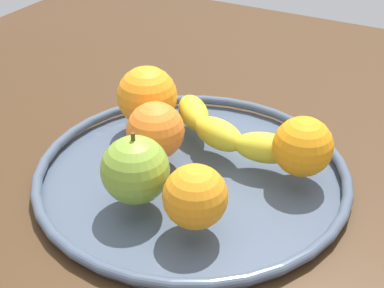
% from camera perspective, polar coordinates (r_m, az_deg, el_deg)
% --- Properties ---
extents(ground_plane, '(1.21, 1.21, 0.04)m').
position_cam_1_polar(ground_plane, '(0.65, 0.00, -5.10)').
color(ground_plane, '#402A17').
extents(fruit_bowl, '(0.36, 0.36, 0.02)m').
position_cam_1_polar(fruit_bowl, '(0.63, 0.00, -2.99)').
color(fruit_bowl, '#455265').
rests_on(fruit_bowl, ground_plane).
extents(banana, '(0.19, 0.10, 0.04)m').
position_cam_1_polar(banana, '(0.65, 3.70, 1.30)').
color(banana, yellow).
rests_on(banana, fruit_bowl).
extents(apple, '(0.07, 0.07, 0.08)m').
position_cam_1_polar(apple, '(0.56, -5.96, -2.70)').
color(apple, '#80A735').
rests_on(apple, fruit_bowl).
extents(orange_back_left, '(0.07, 0.07, 0.07)m').
position_cam_1_polar(orange_back_left, '(0.61, 11.50, -0.26)').
color(orange_back_left, orange).
rests_on(orange_back_left, fruit_bowl).
extents(orange_front_right, '(0.08, 0.08, 0.08)m').
position_cam_1_polar(orange_front_right, '(0.69, -4.71, 5.01)').
color(orange_front_right, orange).
rests_on(orange_front_right, fruit_bowl).
extents(orange_back_right, '(0.07, 0.07, 0.07)m').
position_cam_1_polar(orange_back_right, '(0.62, -3.99, 1.27)').
color(orange_back_right, orange).
rests_on(orange_back_right, fruit_bowl).
extents(orange_center, '(0.06, 0.06, 0.06)m').
position_cam_1_polar(orange_center, '(0.53, 0.34, -5.53)').
color(orange_center, orange).
rests_on(orange_center, fruit_bowl).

